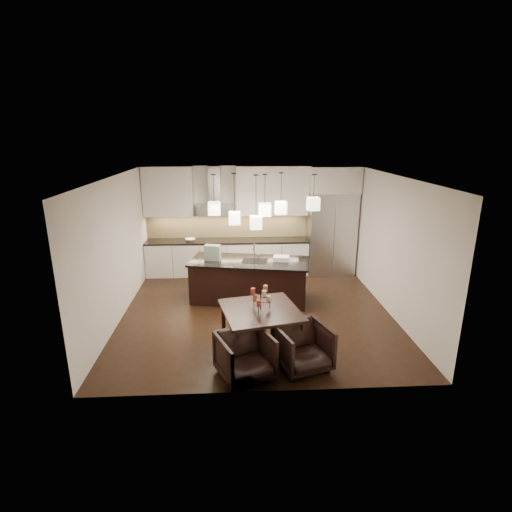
{
  "coord_description": "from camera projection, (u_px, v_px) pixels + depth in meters",
  "views": [
    {
      "loc": [
        -0.45,
        -7.68,
        3.56
      ],
      "look_at": [
        0.0,
        0.2,
        1.15
      ],
      "focal_mm": 28.0,
      "sensor_mm": 36.0,
      "label": 1
    }
  ],
  "objects": [
    {
      "name": "candle_b",
      "position": [
        255.0,
        297.0,
        6.75
      ],
      "size": [
        0.09,
        0.09,
        0.1
      ],
      "primitive_type": "cylinder",
      "rotation": [
        0.0,
        0.0,
        0.22
      ],
      "color": "#C4653C",
      "rests_on": "candelabra"
    },
    {
      "name": "backsplash",
      "position": [
        227.0,
        226.0,
        10.61
      ],
      "size": [
        4.21,
        0.02,
        0.63
      ],
      "primitive_type": "cube",
      "color": "tan",
      "rests_on": "countertop"
    },
    {
      "name": "pendant_d",
      "position": [
        281.0,
        208.0,
        8.56
      ],
      "size": [
        0.24,
        0.24,
        0.26
      ],
      "primitive_type": "cube",
      "color": "white",
      "rests_on": "ceiling"
    },
    {
      "name": "armchair_right",
      "position": [
        303.0,
        347.0,
        6.25
      ],
      "size": [
        0.99,
        1.0,
        0.72
      ],
      "primitive_type": "imported",
      "rotation": [
        0.0,
        0.0,
        0.33
      ],
      "color": "black",
      "rests_on": "floor"
    },
    {
      "name": "fridge_panel",
      "position": [
        334.0,
        179.0,
        10.06
      ],
      "size": [
        1.26,
        0.72,
        0.65
      ],
      "primitive_type": "cube",
      "color": "silver",
      "rests_on": "refrigerator"
    },
    {
      "name": "hood_chimney",
      "position": [
        214.0,
        185.0,
        10.15
      ],
      "size": [
        0.3,
        0.28,
        0.96
      ],
      "primitive_type": "cube",
      "color": "#B7B7BA",
      "rests_on": "hood_canopy"
    },
    {
      "name": "faucet",
      "position": [
        254.0,
        251.0,
        8.75
      ],
      "size": [
        0.14,
        0.25,
        0.38
      ],
      "primitive_type": null,
      "rotation": [
        0.0,
        0.0,
        -0.19
      ],
      "color": "silver",
      "rests_on": "island_top"
    },
    {
      "name": "wall_front",
      "position": [
        268.0,
        302.0,
        5.36
      ],
      "size": [
        5.5,
        0.02,
        2.8
      ],
      "primitive_type": "cube",
      "color": "silver",
      "rests_on": "ground"
    },
    {
      "name": "floor",
      "position": [
        257.0,
        311.0,
        8.4
      ],
      "size": [
        5.5,
        5.5,
        0.02
      ],
      "primitive_type": "cube",
      "color": "black",
      "rests_on": "ground"
    },
    {
      "name": "pendant_a",
      "position": [
        214.0,
        208.0,
        8.19
      ],
      "size": [
        0.24,
        0.24,
        0.26
      ],
      "primitive_type": "cube",
      "color": "white",
      "rests_on": "ceiling"
    },
    {
      "name": "countertop",
      "position": [
        227.0,
        241.0,
        10.42
      ],
      "size": [
        4.21,
        0.66,
        0.04
      ],
      "primitive_type": "cube",
      "color": "black",
      "rests_on": "lower_cabinets"
    },
    {
      "name": "upper_cab_right",
      "position": [
        272.0,
        191.0,
        10.25
      ],
      "size": [
        1.85,
        0.35,
        1.25
      ],
      "primitive_type": "cube",
      "color": "silver",
      "rests_on": "wall_back"
    },
    {
      "name": "pendant_b",
      "position": [
        235.0,
        218.0,
        8.48
      ],
      "size": [
        0.24,
        0.24,
        0.26
      ],
      "primitive_type": "cube",
      "color": "white",
      "rests_on": "ceiling"
    },
    {
      "name": "candle_e",
      "position": [
        253.0,
        291.0,
        6.59
      ],
      "size": [
        0.09,
        0.09,
        0.1
      ],
      "primitive_type": "cylinder",
      "rotation": [
        0.0,
        0.0,
        0.22
      ],
      "color": "maroon",
      "rests_on": "candelabra"
    },
    {
      "name": "pendant_c",
      "position": [
        265.0,
        210.0,
        8.25
      ],
      "size": [
        0.24,
        0.24,
        0.26
      ],
      "primitive_type": "cube",
      "color": "white",
      "rests_on": "ceiling"
    },
    {
      "name": "refrigerator",
      "position": [
        331.0,
        233.0,
        10.47
      ],
      "size": [
        1.2,
        0.72,
        2.15
      ],
      "primitive_type": "cube",
      "color": "#B7B7BA",
      "rests_on": "floor"
    },
    {
      "name": "wall_back",
      "position": [
        251.0,
        219.0,
        10.63
      ],
      "size": [
        5.5,
        0.02,
        2.8
      ],
      "primitive_type": "cube",
      "color": "silver",
      "rests_on": "ground"
    },
    {
      "name": "upper_cab_left",
      "position": [
        168.0,
        192.0,
        10.11
      ],
      "size": [
        1.25,
        0.35,
        1.25
      ],
      "primitive_type": "cube",
      "color": "silver",
      "rests_on": "wall_back"
    },
    {
      "name": "armchair_left",
      "position": [
        245.0,
        356.0,
        6.01
      ],
      "size": [
        1.0,
        1.02,
        0.71
      ],
      "primitive_type": "imported",
      "rotation": [
        0.0,
        0.0,
        0.4
      ],
      "color": "black",
      "rests_on": "floor"
    },
    {
      "name": "island_top",
      "position": [
        249.0,
        261.0,
        8.73
      ],
      "size": [
        2.73,
        1.54,
        0.04
      ],
      "primitive_type": "cube",
      "rotation": [
        0.0,
        0.0,
        -0.19
      ],
      "color": "black",
      "rests_on": "island_body"
    },
    {
      "name": "lower_cabinets",
      "position": [
        228.0,
        257.0,
        10.56
      ],
      "size": [
        4.21,
        0.62,
        0.88
      ],
      "primitive_type": "cube",
      "color": "silver",
      "rests_on": "floor"
    },
    {
      "name": "wall_right",
      "position": [
        391.0,
        245.0,
        8.14
      ],
      "size": [
        0.02,
        5.5,
        2.8
      ],
      "primitive_type": "cube",
      "color": "silver",
      "rests_on": "ground"
    },
    {
      "name": "dining_table",
      "position": [
        261.0,
        329.0,
        6.81
      ],
      "size": [
        1.48,
        1.48,
        0.74
      ],
      "primitive_type": null,
      "rotation": [
        0.0,
        0.0,
        0.22
      ],
      "color": "black",
      "rests_on": "floor"
    },
    {
      "name": "food_container",
      "position": [
        281.0,
        258.0,
        8.7
      ],
      "size": [
        0.38,
        0.3,
        0.1
      ],
      "primitive_type": "cube",
      "rotation": [
        0.0,
        0.0,
        -0.19
      ],
      "color": "silver",
      "rests_on": "island_top"
    },
    {
      "name": "ceiling",
      "position": [
        257.0,
        176.0,
        7.58
      ],
      "size": [
        5.5,
        5.5,
        0.02
      ],
      "primitive_type": "cube",
      "color": "white",
      "rests_on": "wall_back"
    },
    {
      "name": "hood_canopy",
      "position": [
        215.0,
        209.0,
        10.22
      ],
      "size": [
        0.9,
        0.52,
        0.24
      ],
      "primitive_type": "cube",
      "color": "#B7B7BA",
      "rests_on": "wall_back"
    },
    {
      "name": "island_body",
      "position": [
        249.0,
        281.0,
        8.86
      ],
      "size": [
        2.64,
        1.45,
        0.88
      ],
      "primitive_type": "cube",
      "rotation": [
        0.0,
        0.0,
        -0.19
      ],
      "color": "black",
      "rests_on": "floor"
    },
    {
      "name": "candle_a",
      "position": [
        269.0,
        299.0,
        6.69
      ],
      "size": [
        0.09,
        0.09,
        0.1
      ],
      "primitive_type": "cylinder",
      "rotation": [
        0.0,
        0.0,
        0.22
      ],
      "color": "beige",
      "rests_on": "candelabra"
    },
    {
      "name": "candle_c",
      "position": [
        259.0,
        303.0,
        6.53
      ],
      "size": [
        0.09,
        0.09,
        0.1
      ],
      "primitive_type": "cylinder",
      "rotation": [
        0.0,
        0.0,
        0.22
      ],
      "color": "maroon",
      "rests_on": "candelabra"
    },
    {
      "name": "fruit_bowl",
      "position": [
        190.0,
        240.0,
        10.31
      ],
      "size": [
        0.3,
        0.3,
        0.06
      ],
      "primitive_type": "imported",
      "rotation": [
        0.0,
        0.0,
        0.19
      ],
      "color": "silver",
      "rests_on": "countertop"
    },
    {
      "name": "tote_bag",
      "position": [
        213.0,
        253.0,
        8.71
      ],
      "size": [
        0.37,
        0.24,
        0.34
      ],
      "primitive_type": "cube",
      "rotation": [
        0.0,
        0.0,
        -0.19
      ],
      "color": "#184A30",
      "rests_on": "island_top"
    },
    {
      "name": "candle_d",
      "position": [
        265.0,
        288.0,
        6.72
      ],
      "size": [
        0.09,
        0.09,
        0.1
      ],
      "primitive_type": "cylinder",
      "rotation": [
        0.0,
        0.0,
        0.22
      ],
      "color": "#C4653C",
      "rests_on": "candelabra"
    },
    {
      "name": "wall_left",
      "position": [
        117.0,
        249.0,
        7.84
      ],
      "size": [
        0.02,
        5.5,
        2.8
      ],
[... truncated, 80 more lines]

